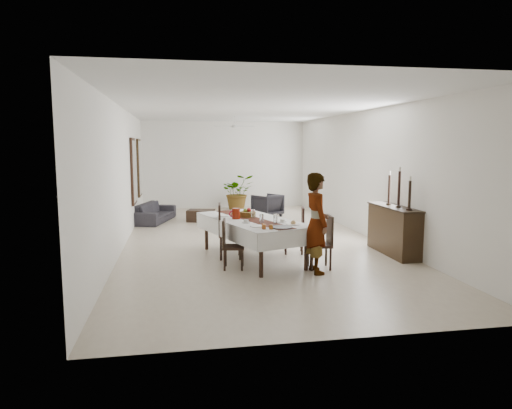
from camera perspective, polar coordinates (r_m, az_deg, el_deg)
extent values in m
cube|color=beige|center=(11.36, -0.70, -4.38)|extent=(6.00, 12.00, 0.00)
cube|color=white|center=(11.15, -0.73, 11.94)|extent=(6.00, 12.00, 0.02)
cube|color=white|center=(17.08, -3.96, 4.97)|extent=(6.00, 0.02, 3.20)
cube|color=white|center=(5.33, 9.70, -0.41)|extent=(6.00, 0.02, 3.20)
cube|color=white|center=(11.06, -16.27, 3.39)|extent=(0.02, 12.00, 3.20)
cube|color=white|center=(11.99, 13.61, 3.76)|extent=(0.02, 12.00, 3.20)
cube|color=black|center=(9.28, -0.54, -2.06)|extent=(1.88, 2.84, 0.05)
cylinder|color=black|center=(8.06, 0.64, -6.47)|extent=(0.10, 0.10, 0.77)
cylinder|color=black|center=(8.56, 6.29, -5.70)|extent=(0.10, 0.10, 0.77)
cylinder|color=black|center=(10.26, -6.21, -3.51)|extent=(0.10, 0.10, 0.77)
cylinder|color=black|center=(10.66, -1.42, -3.06)|extent=(0.10, 0.10, 0.77)
cube|color=silver|center=(9.27, -0.54, -1.86)|extent=(2.13, 3.08, 0.01)
cube|color=white|center=(9.02, -4.12, -3.16)|extent=(0.92, 2.67, 0.33)
cube|color=white|center=(9.61, 2.83, -2.49)|extent=(0.92, 2.67, 0.33)
cube|color=white|center=(8.11, 4.17, -4.35)|extent=(1.22, 0.43, 0.33)
cube|color=silver|center=(10.54, -4.15, -1.63)|extent=(1.22, 0.43, 0.33)
cube|color=#572619|center=(9.27, -0.54, -1.80)|extent=(1.24, 2.71, 0.00)
cylinder|color=maroon|center=(9.28, -2.50, -1.14)|extent=(0.21, 0.21, 0.22)
torus|color=maroon|center=(9.24, -3.02, -1.18)|extent=(0.13, 0.06, 0.13)
cylinder|color=silver|center=(8.71, 2.43, -1.80)|extent=(0.08, 0.08, 0.19)
cylinder|color=silver|center=(8.69, 0.70, -1.82)|extent=(0.08, 0.08, 0.19)
cylinder|color=white|center=(9.33, -0.40, -1.18)|extent=(0.08, 0.08, 0.19)
cylinder|color=white|center=(8.87, 3.34, -2.03)|extent=(0.10, 0.10, 0.07)
cylinder|color=white|center=(8.87, 3.33, -2.20)|extent=(0.16, 0.16, 0.01)
cylinder|color=silver|center=(8.78, -1.24, -2.12)|extent=(0.10, 0.10, 0.07)
cylinder|color=silver|center=(8.79, -1.24, -2.29)|extent=(0.16, 0.16, 0.01)
cylinder|color=white|center=(8.62, 4.68, -2.49)|extent=(0.26, 0.26, 0.02)
sphere|color=#DEAC6C|center=(8.61, 4.68, -2.29)|extent=(0.10, 0.10, 0.10)
cylinder|color=silver|center=(8.41, 0.13, -2.72)|extent=(0.26, 0.26, 0.02)
cylinder|color=white|center=(9.65, -4.06, -1.42)|extent=(0.26, 0.26, 0.02)
cylinder|color=#434449|center=(8.29, 3.22, -2.85)|extent=(0.39, 0.39, 0.02)
cylinder|color=#8C4B14|center=(8.13, 1.90, -2.83)|extent=(0.07, 0.07, 0.08)
cylinder|color=#944615|center=(8.14, 1.00, -2.82)|extent=(0.07, 0.07, 0.08)
cylinder|color=brown|center=(8.26, 0.96, -2.67)|extent=(0.07, 0.07, 0.08)
cylinder|color=brown|center=(9.53, -1.02, -1.24)|extent=(0.33, 0.33, 0.11)
sphere|color=maroon|center=(9.55, -0.91, -0.72)|extent=(0.10, 0.10, 0.10)
sphere|color=olive|center=(9.52, -1.35, -0.74)|extent=(0.09, 0.09, 0.09)
cube|color=black|center=(8.72, 7.92, -5.05)|extent=(0.47, 0.47, 0.05)
cylinder|color=black|center=(8.65, 9.29, -6.79)|extent=(0.05, 0.05, 0.42)
cylinder|color=black|center=(8.98, 8.75, -6.25)|extent=(0.05, 0.05, 0.42)
cylinder|color=black|center=(8.57, 7.00, -6.88)|extent=(0.05, 0.05, 0.42)
cylinder|color=black|center=(8.90, 6.54, -6.33)|extent=(0.05, 0.05, 0.42)
cube|color=black|center=(8.70, 9.21, -3.13)|extent=(0.08, 0.43, 0.55)
cube|color=black|center=(9.89, 4.74, -3.54)|extent=(0.50, 0.50, 0.05)
cylinder|color=black|center=(9.78, 5.79, -5.09)|extent=(0.05, 0.05, 0.42)
cylinder|color=black|center=(10.11, 5.66, -4.66)|extent=(0.05, 0.05, 0.42)
cylinder|color=black|center=(9.76, 3.75, -5.09)|extent=(0.05, 0.05, 0.42)
cylinder|color=black|center=(10.10, 3.69, -4.66)|extent=(0.05, 0.05, 0.42)
cube|color=black|center=(9.85, 5.88, -1.89)|extent=(0.13, 0.42, 0.54)
cube|color=black|center=(8.63, -2.82, -5.33)|extent=(0.46, 0.46, 0.05)
cylinder|color=black|center=(8.85, -3.81, -6.48)|extent=(0.05, 0.05, 0.39)
cylinder|color=black|center=(8.54, -3.97, -7.00)|extent=(0.05, 0.05, 0.39)
cylinder|color=black|center=(8.83, -1.69, -6.49)|extent=(0.05, 0.05, 0.39)
cylinder|color=black|center=(8.52, -1.77, -7.02)|extent=(0.05, 0.05, 0.39)
cube|color=black|center=(8.59, -4.04, -3.56)|extent=(0.11, 0.40, 0.51)
cube|color=black|center=(9.43, -3.24, -3.72)|extent=(0.52, 0.52, 0.05)
cylinder|color=black|center=(9.68, -4.42, -5.04)|extent=(0.05, 0.05, 0.47)
cylinder|color=black|center=(9.29, -4.41, -5.56)|extent=(0.05, 0.05, 0.47)
cylinder|color=black|center=(9.68, -2.10, -5.01)|extent=(0.05, 0.05, 0.47)
cylinder|color=black|center=(9.30, -1.99, -5.53)|extent=(0.05, 0.05, 0.47)
cube|color=black|center=(9.37, -4.58, -1.78)|extent=(0.09, 0.48, 0.61)
imported|color=#9A9DA3|center=(8.35, 7.56, -2.32)|extent=(0.47, 0.69, 1.83)
cube|color=black|center=(10.21, 16.82, -3.18)|extent=(0.44, 1.67, 1.00)
cube|color=black|center=(10.13, 16.93, -0.30)|extent=(0.49, 1.73, 0.03)
cylinder|color=black|center=(9.59, 18.58, -0.58)|extent=(0.11, 0.11, 0.03)
cylinder|color=black|center=(9.55, 18.65, 1.16)|extent=(0.06, 0.06, 0.56)
cylinder|color=white|center=(9.53, 18.73, 3.09)|extent=(0.04, 0.04, 0.09)
cylinder|color=black|center=(9.98, 17.37, -0.24)|extent=(0.11, 0.11, 0.03)
cylinder|color=black|center=(9.94, 17.45, 1.92)|extent=(0.06, 0.06, 0.72)
cylinder|color=beige|center=(9.91, 17.54, 4.25)|extent=(0.04, 0.04, 0.09)
cylinder|color=black|center=(10.37, 16.25, 0.08)|extent=(0.11, 0.11, 0.03)
cylinder|color=black|center=(10.34, 16.31, 1.85)|extent=(0.06, 0.06, 0.61)
cylinder|color=white|center=(10.31, 16.38, 3.79)|extent=(0.04, 0.04, 0.09)
imported|color=#2E2A30|center=(14.27, -12.55, -0.97)|extent=(1.30, 2.09, 0.57)
imported|color=#262429|center=(14.96, 1.43, -0.10)|extent=(1.10, 1.10, 0.74)
cube|color=black|center=(14.09, -6.90, -1.39)|extent=(0.92, 0.74, 0.35)
imported|color=#2E5622|center=(16.49, -2.29, 1.55)|extent=(1.23, 1.09, 1.28)
cube|color=black|center=(13.24, -15.07, 4.04)|extent=(0.06, 1.05, 1.85)
cube|color=white|center=(13.24, -14.92, 4.04)|extent=(0.01, 0.90, 1.70)
cube|color=black|center=(15.33, -14.38, 4.48)|extent=(0.06, 1.05, 1.85)
cube|color=silver|center=(15.33, -14.25, 4.49)|extent=(0.01, 0.90, 1.70)
cylinder|color=silver|center=(14.11, -2.72, 10.57)|extent=(0.04, 0.04, 0.20)
cylinder|color=silver|center=(14.10, -2.71, 9.76)|extent=(0.16, 0.16, 0.08)
cube|color=white|center=(14.45, -2.89, 9.70)|extent=(0.10, 0.55, 0.01)
cube|color=white|center=(13.75, -2.53, 9.82)|extent=(0.10, 0.55, 0.01)
cube|color=silver|center=(14.15, -1.29, 9.75)|extent=(0.55, 0.10, 0.01)
cube|color=silver|center=(14.06, -4.15, 9.75)|extent=(0.55, 0.10, 0.01)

